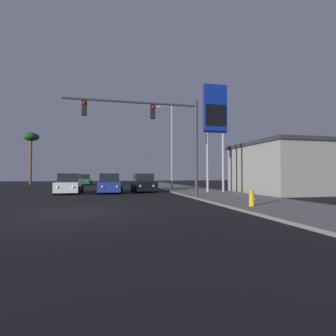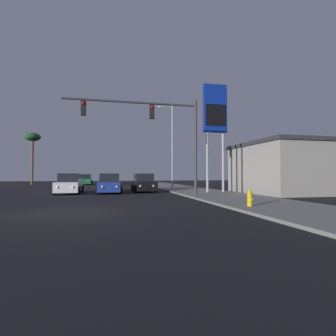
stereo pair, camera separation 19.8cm
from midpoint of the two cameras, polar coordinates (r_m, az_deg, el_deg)
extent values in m
plane|color=black|center=(11.67, -20.54, -9.07)|extent=(120.00, 120.00, 0.00)
cube|color=gray|center=(22.93, 7.61, -5.24)|extent=(5.00, 60.00, 0.12)
cube|color=gray|center=(25.58, 27.28, -0.35)|extent=(10.00, 8.00, 4.00)
cube|color=#2D2D33|center=(25.71, 27.22, 4.44)|extent=(10.30, 8.30, 0.30)
cube|color=silver|center=(23.32, -20.48, -3.82)|extent=(1.82, 4.21, 0.80)
cube|color=black|center=(23.45, -20.41, -1.97)|extent=(1.61, 2.01, 0.70)
cylinder|color=black|center=(22.19, -23.25, -4.58)|extent=(0.24, 0.64, 0.64)
cylinder|color=black|center=(21.94, -18.61, -4.67)|extent=(0.24, 0.64, 0.64)
cylinder|color=black|center=(24.75, -22.15, -4.27)|extent=(0.24, 0.64, 0.64)
cylinder|color=black|center=(24.52, -17.98, -4.33)|extent=(0.24, 0.64, 0.64)
sphere|color=#F2EACC|center=(21.31, -22.74, -3.89)|extent=(0.18, 0.18, 0.18)
sphere|color=#F2EACC|center=(21.15, -19.75, -3.93)|extent=(0.18, 0.18, 0.18)
cube|color=#195933|center=(43.86, -17.38, -2.73)|extent=(1.96, 4.27, 0.80)
cube|color=black|center=(44.00, -17.35, -1.75)|extent=(1.67, 2.06, 0.70)
cylinder|color=black|center=(42.65, -18.73, -3.10)|extent=(0.24, 0.64, 0.64)
cylinder|color=black|center=(42.50, -16.31, -3.13)|extent=(0.24, 0.64, 0.64)
cylinder|color=black|center=(45.24, -18.38, -3.01)|extent=(0.24, 0.64, 0.64)
cylinder|color=black|center=(45.10, -16.10, -3.03)|extent=(0.24, 0.64, 0.64)
sphere|color=#F2EACC|center=(41.79, -18.38, -2.71)|extent=(0.18, 0.18, 0.18)
sphere|color=#F2EACC|center=(41.70, -16.85, -2.73)|extent=(0.18, 0.18, 0.18)
cube|color=black|center=(24.15, -5.08, -3.83)|extent=(1.90, 4.24, 0.80)
cube|color=black|center=(24.28, -5.12, -2.04)|extent=(1.65, 2.04, 0.70)
cylinder|color=black|center=(22.77, -6.89, -4.62)|extent=(0.24, 0.64, 0.64)
cylinder|color=black|center=(23.02, -2.42, -4.59)|extent=(0.24, 0.64, 0.64)
cylinder|color=black|center=(25.36, -7.49, -4.30)|extent=(0.24, 0.64, 0.64)
cylinder|color=black|center=(25.58, -3.46, -4.28)|extent=(0.24, 0.64, 0.64)
sphere|color=#F2EACC|center=(21.98, -5.79, -3.92)|extent=(0.18, 0.18, 0.18)
sphere|color=#F2EACC|center=(22.14, -2.91, -3.91)|extent=(0.18, 0.18, 0.18)
cube|color=#B7B7BC|center=(44.17, -12.29, -2.75)|extent=(1.83, 4.21, 0.80)
cube|color=black|center=(44.31, -12.28, -1.78)|extent=(1.61, 2.01, 0.70)
cylinder|color=black|center=(42.88, -13.48, -3.13)|extent=(0.24, 0.64, 0.64)
cylinder|color=black|center=(42.89, -11.07, -3.15)|extent=(0.24, 0.64, 0.64)
cylinder|color=black|center=(45.48, -13.44, -3.04)|extent=(0.24, 0.64, 0.64)
cylinder|color=black|center=(45.50, -11.17, -3.05)|extent=(0.24, 0.64, 0.64)
sphere|color=#F2EACC|center=(42.05, -13.03, -2.75)|extent=(0.18, 0.18, 0.18)
sphere|color=#F2EACC|center=(42.06, -11.50, -2.75)|extent=(0.18, 0.18, 0.18)
cube|color=navy|center=(23.04, -12.36, -3.91)|extent=(1.93, 4.26, 0.80)
cube|color=black|center=(23.18, -12.35, -2.04)|extent=(1.66, 2.05, 0.70)
cylinder|color=black|center=(21.77, -14.72, -4.72)|extent=(0.24, 0.64, 0.64)
cylinder|color=black|center=(21.78, -9.96, -4.74)|extent=(0.24, 0.64, 0.64)
cylinder|color=black|center=(24.37, -14.50, -4.38)|extent=(0.24, 0.64, 0.64)
cylinder|color=black|center=(24.38, -10.26, -4.40)|extent=(0.24, 0.64, 0.64)
sphere|color=#F2EACC|center=(20.93, -13.85, -4.01)|extent=(0.18, 0.18, 0.18)
sphere|color=#F2EACC|center=(20.94, -10.79, -4.02)|extent=(0.18, 0.18, 0.18)
cylinder|color=#38383D|center=(17.80, 6.34, 4.35)|extent=(0.20, 0.20, 6.50)
cylinder|color=#38383D|center=(17.44, -7.47, 14.01)|extent=(8.53, 0.14, 0.14)
cube|color=black|center=(17.46, -3.19, 12.12)|extent=(0.30, 0.24, 0.90)
sphere|color=red|center=(17.39, -3.12, 13.09)|extent=(0.20, 0.20, 0.20)
cube|color=black|center=(17.30, -17.60, 12.32)|extent=(0.30, 0.24, 0.90)
sphere|color=red|center=(17.23, -17.63, 13.30)|extent=(0.20, 0.20, 0.20)
cylinder|color=#99999E|center=(28.61, 1.16, 4.63)|extent=(0.18, 0.18, 9.00)
cylinder|color=#99999E|center=(29.25, -0.21, 13.17)|extent=(1.40, 0.10, 0.10)
ellipsoid|color=silver|center=(29.10, -1.59, 13.14)|extent=(0.50, 0.24, 0.20)
cylinder|color=#99999E|center=(21.90, 8.82, 1.29)|extent=(0.20, 0.20, 5.00)
cylinder|color=#99999E|center=(22.45, 12.14, 1.24)|extent=(0.20, 0.20, 5.00)
cube|color=navy|center=(22.83, 10.45, 12.62)|extent=(2.00, 0.40, 4.00)
cube|color=black|center=(22.50, 10.67, 11.25)|extent=(1.80, 0.03, 1.80)
cylinder|color=gold|center=(12.66, 17.79, -6.58)|extent=(0.24, 0.24, 0.60)
sphere|color=gold|center=(12.63, 17.78, -4.95)|extent=(0.20, 0.20, 0.20)
cylinder|color=gold|center=(12.51, 18.19, -6.50)|extent=(0.08, 0.10, 0.08)
cylinder|color=brown|center=(47.03, -27.34, 1.12)|extent=(0.36, 0.36, 7.17)
ellipsoid|color=#1E5123|center=(47.38, -27.28, 6.03)|extent=(2.40, 2.40, 1.32)
camera|label=1|loc=(0.10, -89.76, -0.01)|focal=28.00mm
camera|label=2|loc=(0.10, 90.24, 0.01)|focal=28.00mm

